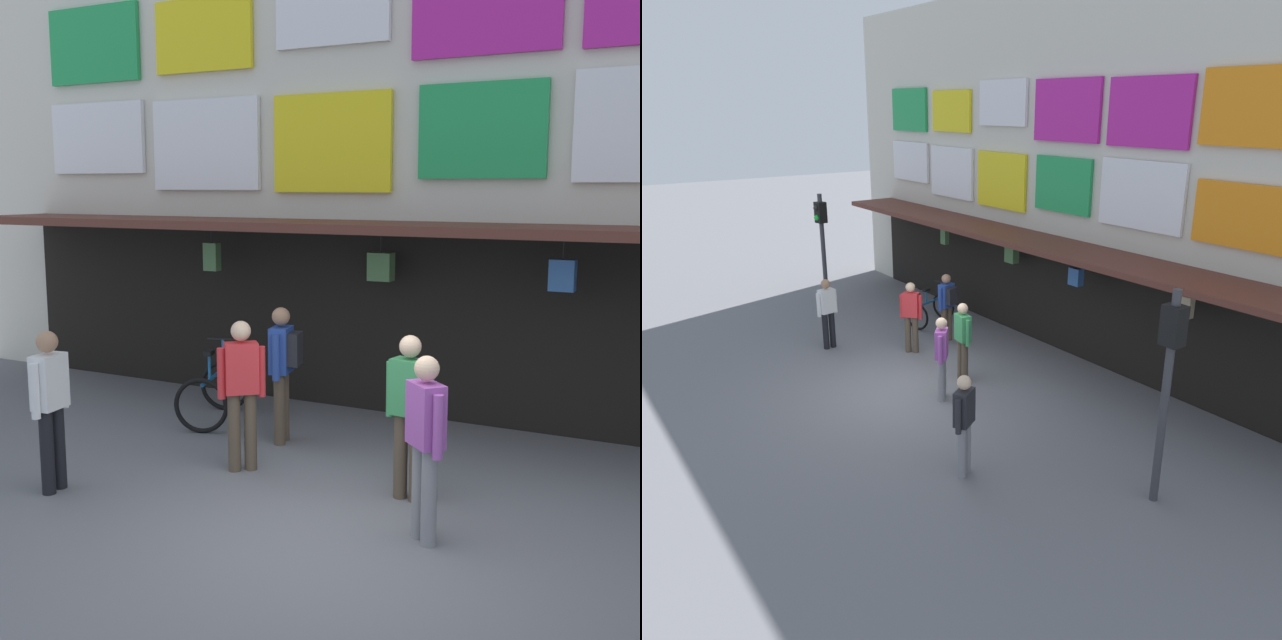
{
  "view_description": "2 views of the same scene",
  "coord_description": "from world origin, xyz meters",
  "views": [
    {
      "loc": [
        3.07,
        -6.23,
        3.11
      ],
      "look_at": [
        -1.07,
        1.64,
        1.65
      ],
      "focal_mm": 45.78,
      "sensor_mm": 36.0,
      "label": 1
    },
    {
      "loc": [
        9.84,
        -5.92,
        5.46
      ],
      "look_at": [
        0.22,
        1.07,
        1.33
      ],
      "focal_mm": 34.89,
      "sensor_mm": 36.0,
      "label": 2
    }
  ],
  "objects": [
    {
      "name": "ground_plane",
      "position": [
        0.0,
        0.0,
        0.0
      ],
      "size": [
        80.0,
        80.0,
        0.0
      ],
      "primitive_type": "plane",
      "color": "slate"
    },
    {
      "name": "shopfront",
      "position": [
        0.0,
        4.57,
        3.96
      ],
      "size": [
        18.0,
        2.6,
        8.0
      ],
      "color": "beige",
      "rests_on": "ground"
    },
    {
      "name": "traffic_light_near",
      "position": [
        -6.05,
        0.87,
        2.14
      ],
      "size": [
        0.31,
        0.34,
        3.2
      ],
      "color": "#38383D",
      "rests_on": "ground"
    },
    {
      "name": "traffic_light_far",
      "position": [
        5.24,
        0.89,
        2.14
      ],
      "size": [
        0.29,
        0.33,
        3.2
      ],
      "color": "#38383D",
      "rests_on": "ground"
    },
    {
      "name": "bicycle_parked",
      "position": [
        -3.12,
        2.49,
        0.39
      ],
      "size": [
        1.04,
        1.33,
        1.05
      ],
      "color": "black",
      "rests_on": "ground"
    },
    {
      "name": "pedestrian_in_white",
      "position": [
        0.7,
        0.24,
        0.95
      ],
      "size": [
        0.42,
        0.4,
        1.68
      ],
      "color": "gray",
      "rests_on": "ground"
    },
    {
      "name": "pedestrian_in_red",
      "position": [
        -3.11,
        -0.39,
        0.95
      ],
      "size": [
        0.26,
        0.53,
        1.68
      ],
      "color": "black",
      "rests_on": "ground"
    },
    {
      "name": "pedestrian_in_green",
      "position": [
        0.22,
        1.09,
        0.95
      ],
      "size": [
        0.53,
        0.27,
        1.68
      ],
      "color": "brown",
      "rests_on": "ground"
    },
    {
      "name": "pedestrian_in_purple",
      "position": [
        3.08,
        -0.97,
        0.95
      ],
      "size": [
        0.37,
        0.47,
        1.68
      ],
      "color": "gray",
      "rests_on": "ground"
    },
    {
      "name": "pedestrian_in_yellow",
      "position": [
        -1.83,
        2.12,
        0.98
      ],
      "size": [
        0.42,
        0.52,
        1.68
      ],
      "color": "brown",
      "rests_on": "ground"
    },
    {
      "name": "pedestrian_in_blue",
      "position": [
        -1.73,
        1.05,
        0.95
      ],
      "size": [
        0.42,
        0.4,
        1.68
      ],
      "color": "brown",
      "rests_on": "ground"
    }
  ]
}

